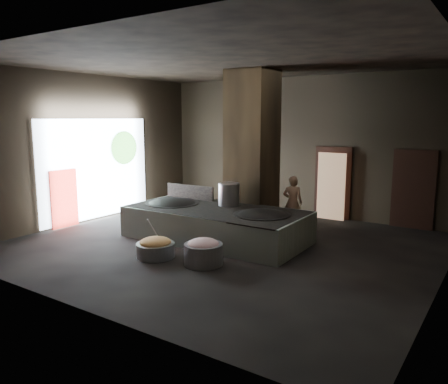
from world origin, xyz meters
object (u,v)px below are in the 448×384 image
Objects in this scene: veg_basin at (156,250)px; meat_basin at (203,254)px; cook at (293,203)px; wok_left at (172,206)px; hearth_platform at (216,224)px; wok_right at (262,218)px; stock_pot at (229,194)px.

meat_basin is (1.24, 0.19, 0.07)m from veg_basin.
cook reaches higher than veg_basin.
wok_left is at bearing 120.42° from veg_basin.
wok_right reaches higher than hearth_platform.
hearth_platform reaches higher than veg_basin.
stock_pot is (1.50, 0.60, 0.38)m from wok_left.
cook is (-0.15, 2.09, 0.02)m from wok_right.
meat_basin is at bearing -102.82° from wok_right.
wok_left is at bearing 22.09° from cook.
meat_basin is at bearing -69.54° from stock_pot.
hearth_platform is at bearing -95.19° from stock_pot.
meat_basin is (0.93, -1.80, -0.18)m from hearth_platform.
wok_left is 3.44m from cook.
veg_basin is (1.14, -1.95, -0.59)m from wok_left.
cook is at bearing 54.03° from stock_pot.
cook is 1.75× the size of veg_basin.
stock_pot is at bearing 158.96° from wok_right.
veg_basin is at bearing -59.58° from wok_left.
stock_pot is at bearing 21.80° from wok_left.
hearth_platform is 1.49m from wok_left.
wok_left is 1.66m from stock_pot.
meat_basin is (-0.42, -1.85, -0.52)m from wok_right.
veg_basin is (-0.36, -2.55, -0.97)m from stock_pot.
wok_right reaches higher than meat_basin.
meat_basin is at bearing -36.41° from wok_left.
wok_left is at bearing 143.59° from meat_basin.
veg_basin is at bearing -97.99° from stock_pot.
veg_basin is at bearing -99.87° from hearth_platform.
wok_right is 1.56× the size of veg_basin.
cook reaches higher than wok_right.
hearth_platform is 5.33× the size of veg_basin.
cook is at bearing 39.52° from wok_left.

